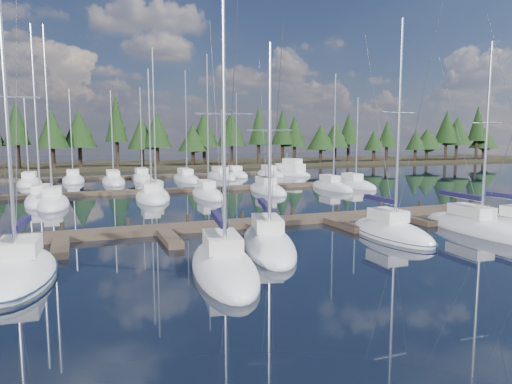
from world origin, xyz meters
name	(u,v)px	position (x,y,z in m)	size (l,w,h in m)	color
ground	(203,203)	(0.00, 30.00, 0.00)	(260.00, 260.00, 0.00)	black
far_shore	(132,165)	(0.00, 90.00, 0.30)	(220.00, 30.00, 0.60)	#2C2718
main_dock	(250,225)	(0.00, 17.36, 0.20)	(44.00, 6.13, 0.90)	#4A3B2E
back_docks	(166,182)	(0.00, 49.58, 0.20)	(50.00, 21.80, 0.40)	#4A3B2E
front_sailboat_1	(19,272)	(-13.53, 10.33, 0.29)	(3.63, 8.00, 14.28)	white
front_sailboat_2	(224,266)	(-4.81, 8.06, 0.28)	(4.19, 9.39, 13.10)	white
front_sailboat_3	(268,243)	(-1.12, 11.49, 0.27)	(5.02, 9.71, 11.94)	white
front_sailboat_4	(391,232)	(7.13, 11.35, 0.29)	(2.93, 7.63, 13.93)	white
front_sailboat_5	(475,228)	(13.33, 10.64, 0.28)	(3.24, 9.53, 12.89)	white
back_sailboat_rows	(175,185)	(0.31, 45.17, 0.26)	(43.20, 32.35, 17.15)	white
motor_yacht_right	(290,172)	(21.76, 56.37, 0.50)	(5.38, 9.47, 4.50)	white
tree_line	(136,132)	(-0.12, 80.19, 7.30)	(183.97, 12.08, 13.90)	black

